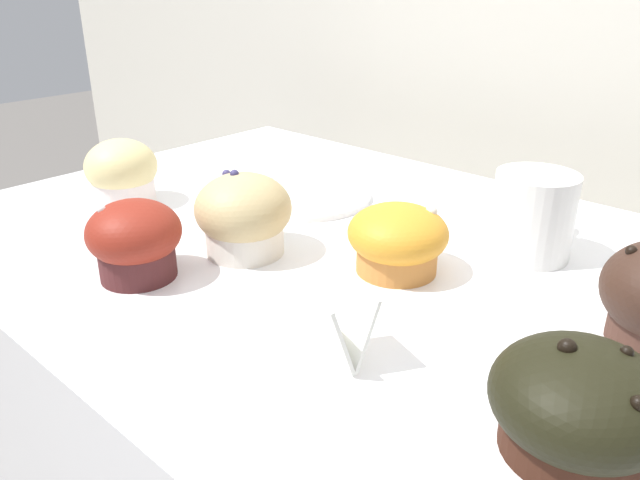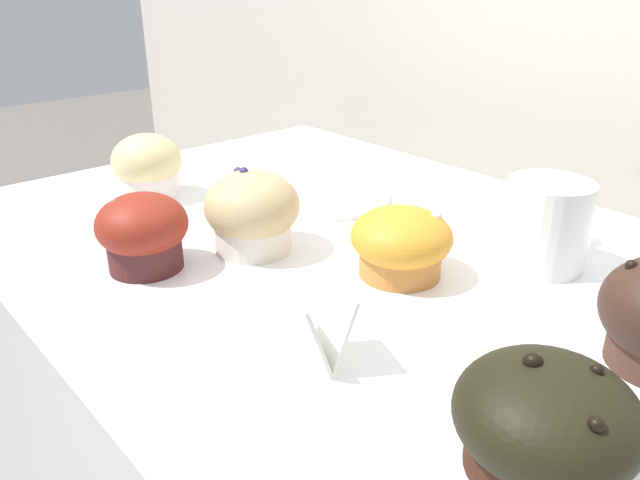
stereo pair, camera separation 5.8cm
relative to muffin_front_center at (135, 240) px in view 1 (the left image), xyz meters
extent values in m
cube|color=beige|center=(0.14, 0.79, -0.09)|extent=(3.20, 0.10, 1.80)
cylinder|color=#4A2020|center=(0.00, 0.00, -0.02)|extent=(0.07, 0.07, 0.05)
ellipsoid|color=maroon|center=(0.00, 0.00, 0.01)|extent=(0.09, 0.09, 0.06)
sphere|color=white|center=(-0.02, -0.02, 0.03)|extent=(0.01, 0.01, 0.01)
sphere|color=black|center=(0.38, 0.20, 0.04)|extent=(0.01, 0.01, 0.01)
cylinder|color=#361B11|center=(0.41, 0.05, -0.02)|extent=(0.09, 0.09, 0.04)
ellipsoid|color=black|center=(0.41, 0.05, 0.00)|extent=(0.11, 0.11, 0.07)
sphere|color=black|center=(0.40, 0.05, 0.03)|extent=(0.01, 0.01, 0.01)
sphere|color=black|center=(0.44, 0.03, 0.03)|extent=(0.01, 0.01, 0.01)
sphere|color=black|center=(0.42, 0.07, 0.03)|extent=(0.01, 0.01, 0.01)
cylinder|color=silver|center=(0.03, 0.11, -0.01)|extent=(0.08, 0.08, 0.05)
ellipsoid|color=tan|center=(0.03, 0.11, 0.01)|extent=(0.10, 0.10, 0.07)
sphere|color=navy|center=(0.03, 0.10, 0.05)|extent=(0.01, 0.01, 0.01)
sphere|color=navy|center=(0.01, 0.11, 0.04)|extent=(0.01, 0.01, 0.01)
cylinder|color=#C87D39|center=(0.18, 0.18, -0.02)|extent=(0.08, 0.08, 0.04)
ellipsoid|color=orange|center=(0.18, 0.18, 0.00)|extent=(0.10, 0.10, 0.06)
sphere|color=white|center=(0.20, 0.21, 0.02)|extent=(0.01, 0.01, 0.01)
cylinder|color=silver|center=(-0.19, 0.10, -0.01)|extent=(0.08, 0.08, 0.05)
ellipsoid|color=#D8C583|center=(-0.19, 0.10, 0.01)|extent=(0.09, 0.09, 0.07)
cylinder|color=white|center=(0.26, 0.30, 0.01)|extent=(0.08, 0.08, 0.09)
torus|color=white|center=(0.24, 0.36, 0.01)|extent=(0.02, 0.05, 0.05)
cylinder|color=black|center=(0.26, 0.30, 0.05)|extent=(0.07, 0.07, 0.01)
cylinder|color=white|center=(-0.03, 0.27, -0.04)|extent=(0.17, 0.17, 0.01)
torus|color=white|center=(-0.03, 0.27, -0.03)|extent=(0.17, 0.17, 0.01)
cube|color=white|center=(0.24, 0.03, -0.01)|extent=(0.05, 0.04, 0.06)
cube|color=silver|center=(0.23, 0.02, -0.01)|extent=(0.05, 0.04, 0.06)
camera|label=1|loc=(0.50, -0.28, 0.24)|focal=35.00mm
camera|label=2|loc=(0.54, -0.24, 0.24)|focal=35.00mm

